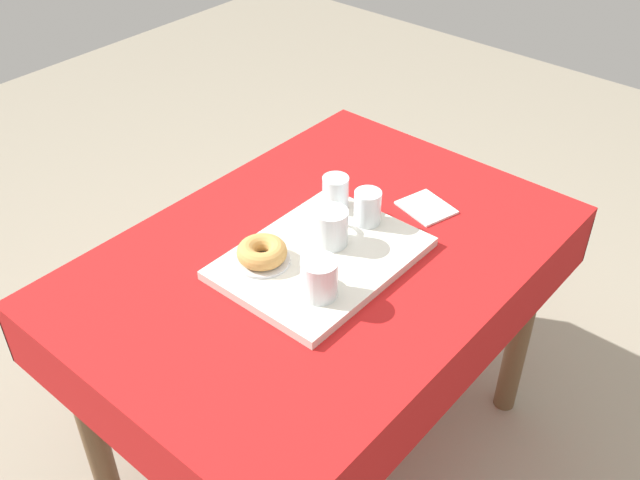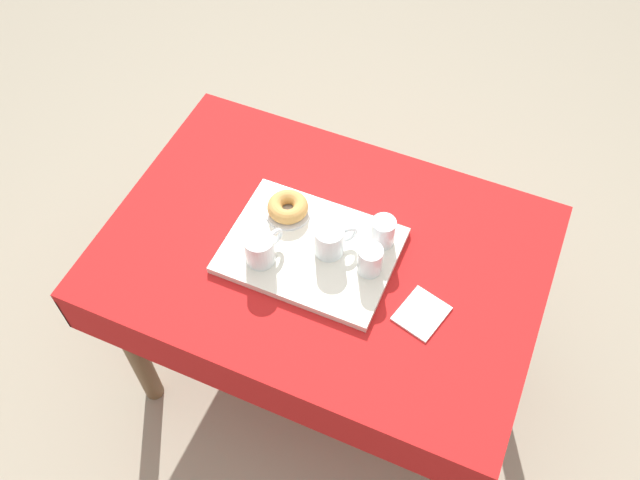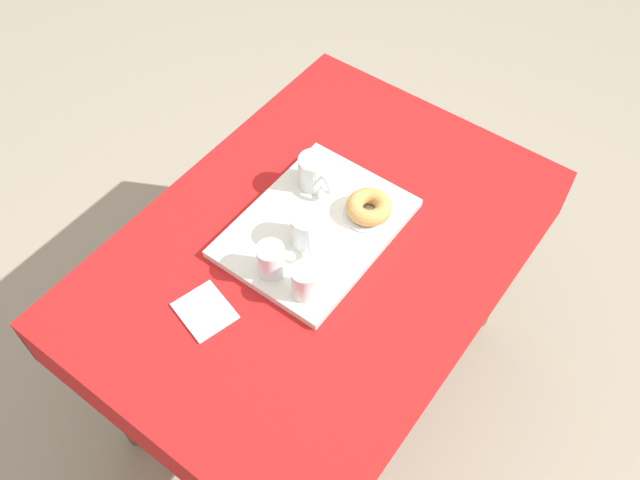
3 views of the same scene
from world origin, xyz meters
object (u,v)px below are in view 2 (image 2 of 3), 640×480
(water_glass_far, at_px, (383,233))
(water_glass_near, at_px, (370,261))
(paper_napkin, at_px, (422,313))
(tea_mug_right, at_px, (330,241))
(sugar_donut_left, at_px, (288,207))
(dining_table, at_px, (323,271))
(tea_mug_left, at_px, (260,250))
(serving_tray, at_px, (311,250))
(donut_plate_left, at_px, (288,212))

(water_glass_far, bearing_deg, water_glass_near, 90.40)
(water_glass_far, distance_m, paper_napkin, 0.24)
(tea_mug_right, xyz_separation_m, sugar_donut_left, (0.16, -0.07, -0.01))
(dining_table, bearing_deg, tea_mug_left, 38.81)
(water_glass_near, xyz_separation_m, sugar_donut_left, (0.28, -0.09, -0.01))
(dining_table, relative_size, serving_tray, 2.64)
(tea_mug_left, distance_m, water_glass_near, 0.29)
(dining_table, relative_size, tea_mug_right, 11.71)
(paper_napkin, bearing_deg, tea_mug_right, -14.88)
(serving_tray, distance_m, water_glass_near, 0.18)
(tea_mug_left, distance_m, donut_plate_left, 0.17)
(serving_tray, bearing_deg, donut_plate_left, -38.39)
(tea_mug_right, height_order, sugar_donut_left, tea_mug_right)
(tea_mug_left, relative_size, water_glass_near, 1.38)
(water_glass_near, relative_size, sugar_donut_left, 0.75)
(dining_table, distance_m, tea_mug_right, 0.18)
(water_glass_near, height_order, paper_napkin, water_glass_near)
(serving_tray, xyz_separation_m, tea_mug_right, (-0.05, -0.01, 0.05))
(tea_mug_left, relative_size, water_glass_far, 1.38)
(tea_mug_left, height_order, tea_mug_right, same)
(water_glass_near, height_order, water_glass_far, same)
(water_glass_near, bearing_deg, water_glass_far, -89.60)
(water_glass_near, xyz_separation_m, water_glass_far, (0.00, -0.10, -0.00))
(dining_table, bearing_deg, paper_napkin, 164.34)
(tea_mug_left, bearing_deg, sugar_donut_left, -90.12)
(water_glass_near, relative_size, donut_plate_left, 0.67)
(tea_mug_right, xyz_separation_m, water_glass_near, (-0.12, 0.01, -0.00))
(water_glass_far, xyz_separation_m, donut_plate_left, (0.27, 0.01, -0.04))
(donut_plate_left, xyz_separation_m, paper_napkin, (-0.44, 0.15, -0.02))
(tea_mug_left, relative_size, tea_mug_right, 1.16)
(serving_tray, distance_m, donut_plate_left, 0.14)
(donut_plate_left, bearing_deg, dining_table, 155.82)
(tea_mug_right, height_order, water_glass_far, tea_mug_right)
(sugar_donut_left, bearing_deg, dining_table, 155.82)
(serving_tray, xyz_separation_m, paper_napkin, (-0.34, 0.06, -0.01))
(tea_mug_right, distance_m, sugar_donut_left, 0.17)
(sugar_donut_left, distance_m, paper_napkin, 0.47)
(serving_tray, bearing_deg, water_glass_far, -149.94)
(serving_tray, height_order, paper_napkin, serving_tray)
(tea_mug_right, relative_size, paper_napkin, 0.81)
(tea_mug_left, distance_m, water_glass_far, 0.33)
(tea_mug_left, xyz_separation_m, donut_plate_left, (-0.00, -0.17, -0.04))
(serving_tray, height_order, donut_plate_left, donut_plate_left)
(sugar_donut_left, bearing_deg, water_glass_near, 162.76)
(dining_table, xyz_separation_m, donut_plate_left, (0.13, -0.06, 0.14))
(water_glass_far, relative_size, paper_napkin, 0.68)
(dining_table, relative_size, donut_plate_left, 9.44)
(tea_mug_left, relative_size, paper_napkin, 0.94)
(tea_mug_left, bearing_deg, tea_mug_right, -148.12)
(dining_table, height_order, serving_tray, serving_tray)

